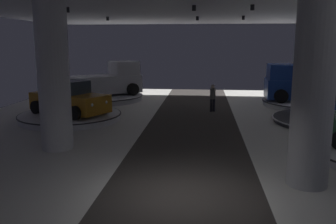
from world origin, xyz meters
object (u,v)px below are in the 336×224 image
at_px(display_platform_deep_left, 102,97).
at_px(display_platform_deep_right, 308,103).
at_px(column_left, 54,76).
at_px(display_platform_far_left, 70,116).
at_px(display_car_far_right, 336,104).
at_px(display_platform_far_right, 335,121).
at_px(column_right, 314,88).
at_px(pickup_truck_deep_left, 106,81).
at_px(visitor_walking_near, 213,96).
at_px(pickup_truck_deep_right, 304,86).
at_px(display_car_far_left, 69,99).

distance_m(display_platform_deep_left, display_platform_deep_right, 13.75).
xyz_separation_m(column_left, display_platform_deep_right, (12.13, 10.69, -2.57)).
relative_size(column_left, display_platform_far_left, 1.04).
height_order(column_left, display_car_far_right, column_left).
height_order(column_left, display_platform_far_left, column_left).
bearing_deg(display_platform_far_right, display_platform_deep_left, 156.31).
bearing_deg(column_right, display_platform_deep_left, 125.02).
bearing_deg(pickup_truck_deep_left, display_platform_far_right, -24.75).
distance_m(display_platform_deep_left, pickup_truck_deep_left, 1.15).
xyz_separation_m(pickup_truck_deep_left, visitor_walking_near, (7.36, -3.68, -0.40)).
xyz_separation_m(display_platform_far_right, pickup_truck_deep_right, (-0.26, 5.07, 1.13)).
xyz_separation_m(display_car_far_right, display_platform_far_left, (-13.48, -0.60, -0.81)).
xyz_separation_m(column_left, display_platform_far_left, (-1.40, 5.06, -2.56)).
relative_size(column_right, display_platform_deep_right, 0.97).
bearing_deg(display_car_far_right, display_car_far_left, -177.52).
bearing_deg(display_platform_deep_right, display_car_far_left, -157.49).
height_order(display_car_far_left, visitor_walking_near, display_car_far_left).
bearing_deg(display_car_far_right, display_platform_far_right, -122.45).
height_order(display_platform_deep_left, display_platform_far_left, display_platform_deep_left).
distance_m(display_platform_deep_left, visitor_walking_near, 8.41).
distance_m(display_platform_far_right, visitor_walking_near, 6.57).
height_order(display_car_far_left, display_platform_deep_right, display_car_far_left).
distance_m(pickup_truck_deep_left, display_car_far_left, 6.74).
relative_size(pickup_truck_deep_left, display_car_far_left, 1.22).
relative_size(pickup_truck_deep_left, display_platform_deep_right, 0.98).
bearing_deg(display_platform_far_right, display_car_far_left, -177.62).
bearing_deg(pickup_truck_deep_left, display_platform_far_left, -90.64).
distance_m(display_platform_far_left, display_platform_deep_right, 14.66).
bearing_deg(column_right, column_left, 162.17).
bearing_deg(visitor_walking_near, pickup_truck_deep_right, 24.07).
bearing_deg(display_car_far_right, column_left, -154.91).
distance_m(pickup_truck_deep_left, visitor_walking_near, 8.23).
bearing_deg(display_platform_deep_right, column_left, -138.61).
xyz_separation_m(display_car_far_left, display_platform_deep_right, (13.56, 5.62, -0.92)).
bearing_deg(visitor_walking_near, display_platform_far_right, -22.44).
xyz_separation_m(display_car_far_right, visitor_walking_near, (-6.05, 2.47, -0.09)).
bearing_deg(pickup_truck_deep_left, display_platform_deep_right, -4.73).
height_order(column_right, display_platform_far_right, column_right).
bearing_deg(display_platform_far_left, display_car_far_right, 2.55).
bearing_deg(column_left, display_platform_deep_right, 41.39).
bearing_deg(display_platform_far_right, pickup_truck_deep_right, 92.88).
xyz_separation_m(column_right, visitor_walking_near, (-2.43, 10.84, -1.84)).
xyz_separation_m(column_left, column_right, (8.46, -2.72, 0.00)).
relative_size(display_platform_far_right, visitor_walking_near, 3.81).
height_order(display_platform_far_right, display_platform_deep_right, display_platform_deep_right).
bearing_deg(display_platform_far_left, visitor_walking_near, 22.42).
xyz_separation_m(column_right, pickup_truck_deep_right, (3.35, 13.42, -1.49)).
height_order(display_platform_deep_left, display_car_far_left, display_car_far_left).
bearing_deg(column_right, display_platform_deep_right, 74.69).
relative_size(display_platform_far_right, display_car_far_left, 1.33).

